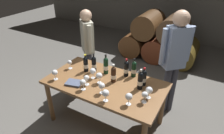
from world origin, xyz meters
name	(u,v)px	position (x,y,z in m)	size (l,w,h in m)	color
ground_plane	(106,121)	(0.00, 0.00, 0.00)	(14.00, 14.00, 0.00)	#66635E
barrel_stack	(160,39)	(0.00, 2.60, 0.52)	(1.86, 0.90, 1.15)	brown
dining_table	(105,87)	(0.00, 0.00, 0.67)	(1.70, 0.90, 0.76)	brown
wine_bottle_0	(134,69)	(0.29, 0.35, 0.89)	(0.07, 0.07, 0.29)	black
wine_bottle_1	(113,74)	(0.10, 0.07, 0.88)	(0.07, 0.07, 0.28)	black
wine_bottle_2	(94,64)	(-0.31, 0.18, 0.89)	(0.07, 0.07, 0.29)	black
wine_bottle_3	(86,64)	(-0.42, 0.12, 0.89)	(0.07, 0.07, 0.29)	black
wine_bottle_4	(106,65)	(-0.12, 0.22, 0.90)	(0.07, 0.07, 0.32)	black
wine_bottle_5	(126,69)	(0.18, 0.30, 0.88)	(0.07, 0.07, 0.29)	black
wine_bottle_6	(144,77)	(0.50, 0.21, 0.88)	(0.07, 0.07, 0.28)	black
wine_bottle_7	(140,81)	(0.49, 0.10, 0.89)	(0.07, 0.07, 0.30)	black
wine_glass_0	(106,93)	(0.22, -0.35, 0.88)	(0.09, 0.09, 0.16)	white
wine_glass_1	(55,73)	(-0.66, -0.29, 0.87)	(0.08, 0.08, 0.16)	white
wine_glass_2	(129,97)	(0.50, -0.27, 0.87)	(0.09, 0.09, 0.16)	white
wine_glass_3	(70,63)	(-0.69, 0.06, 0.86)	(0.07, 0.07, 0.15)	white
wine_glass_4	(145,95)	(0.65, -0.13, 0.87)	(0.08, 0.08, 0.15)	white
wine_glass_5	(99,76)	(-0.06, -0.06, 0.88)	(0.09, 0.09, 0.17)	white
wine_glass_6	(87,78)	(-0.19, -0.18, 0.87)	(0.08, 0.08, 0.15)	white
wine_glass_7	(149,90)	(0.66, -0.03, 0.87)	(0.09, 0.09, 0.16)	white
wine_glass_8	(102,86)	(0.10, -0.24, 0.87)	(0.08, 0.08, 0.16)	white
wine_glass_9	(83,83)	(-0.16, -0.29, 0.87)	(0.08, 0.08, 0.16)	white
wine_glass_10	(93,71)	(-0.21, 0.01, 0.87)	(0.09, 0.09, 0.16)	white
tasting_notebook	(74,83)	(-0.36, -0.25, 0.77)	(0.22, 0.16, 0.03)	#4C5670
sommelier_presenting	(175,56)	(0.76, 0.75, 1.04)	(0.37, 0.37, 1.72)	#383842
taster_seated_left	(88,43)	(-0.81, 0.72, 0.92)	(0.39, 0.35, 1.54)	#383842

